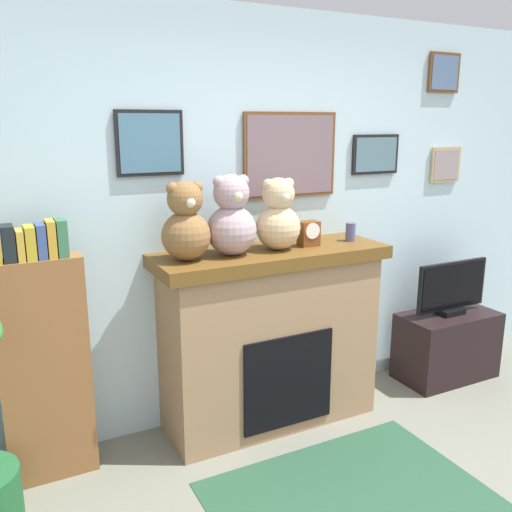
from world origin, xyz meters
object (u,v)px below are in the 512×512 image
teddy_bear_tan (186,225)px  fireplace (270,336)px  candle_jar (350,232)px  teddy_bear_grey (278,218)px  television (452,289)px  tv_stand (446,345)px  teddy_bear_brown (232,219)px  bookshelf (44,362)px  mantel_clock (309,234)px

teddy_bear_tan → fireplace: bearing=1.9°
teddy_bear_tan → candle_jar: bearing=0.0°
fireplace → teddy_bear_grey: 0.77m
fireplace → television: 1.51m
tv_stand → teddy_bear_brown: bearing=178.6°
bookshelf → teddy_bear_tan: size_ratio=3.20×
tv_stand → mantel_clock: size_ratio=4.82×
television → mantel_clock: bearing=177.9°
tv_stand → teddy_bear_brown: teddy_bear_brown is taller
bookshelf → television: (2.85, -0.10, 0.03)m
candle_jar → teddy_bear_tan: bearing=-180.0°
teddy_bear_brown → mantel_clock: bearing=-0.1°
tv_stand → television: bearing=-90.0°
television → candle_jar: 1.05m
television → mantel_clock: size_ratio=4.10×
teddy_bear_brown → teddy_bear_grey: teddy_bear_brown is taller
television → mantel_clock: mantel_clock is taller
tv_stand → teddy_bear_grey: teddy_bear_grey is taller
bookshelf → mantel_clock: (1.61, -0.06, 0.56)m
tv_stand → television: size_ratio=1.17×
bookshelf → tv_stand: size_ratio=1.90×
fireplace → mantel_clock: bearing=-4.2°
teddy_bear_brown → candle_jar: bearing=0.0°
teddy_bear_grey → teddy_bear_brown: bearing=-180.0°
candle_jar → mantel_clock: size_ratio=0.77×
fireplace → teddy_bear_tan: (-0.55, -0.02, 0.77)m
tv_stand → mantel_clock: 1.58m
candle_jar → teddy_bear_grey: teddy_bear_grey is taller
teddy_bear_grey → bookshelf: bearing=177.7°
fireplace → teddy_bear_grey: (0.04, -0.02, 0.77)m
tv_stand → television: 0.45m
teddy_bear_grey → tv_stand: bearing=-1.7°
television → teddy_bear_grey: size_ratio=1.46×
teddy_bear_tan → television: bearing=-1.3°
tv_stand → teddy_bear_grey: (-1.46, 0.04, 1.10)m
fireplace → mantel_clock: size_ratio=9.42×
mantel_clock → candle_jar: bearing=0.3°
fireplace → teddy_bear_brown: (-0.27, -0.02, 0.78)m
television → teddy_bear_brown: bearing=178.5°
tv_stand → teddy_bear_brown: (-1.77, 0.04, 1.11)m
teddy_bear_grey → television: bearing=-1.8°
mantel_clock → teddy_bear_brown: 0.55m
tv_stand → mantel_clock: bearing=178.0°
mantel_clock → teddy_bear_brown: teddy_bear_brown is taller
bookshelf → television: size_ratio=2.23×
bookshelf → tv_stand: 2.88m
teddy_bear_brown → television: bearing=-1.5°
bookshelf → teddy_bear_brown: (1.08, -0.06, 0.69)m
tv_stand → mantel_clock: mantel_clock is taller
tv_stand → teddy_bear_brown: 2.09m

